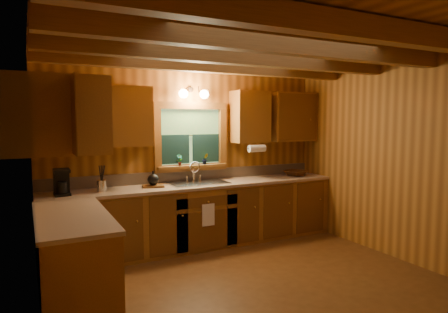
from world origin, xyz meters
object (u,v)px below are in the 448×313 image
Objects in this scene: sink at (198,186)px; cutting_board at (153,186)px; coffee_maker at (62,182)px; wicker_basket at (296,173)px.

cutting_board is at bearing 179.92° from sink.
cutting_board is (-0.65, 0.00, 0.06)m from sink.
sink is 2.59× the size of coffee_maker.
coffee_maker reaches higher than wicker_basket.
sink is 2.29× the size of wicker_basket.
wicker_basket is at bearing 10.74° from cutting_board.
coffee_maker is at bearing -166.59° from cutting_board.
wicker_basket is at bearing -1.45° from coffee_maker.
cutting_board is (1.14, 0.05, -0.14)m from coffee_maker.
wicker_basket reaches higher than cutting_board.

